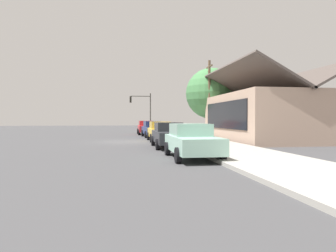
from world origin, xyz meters
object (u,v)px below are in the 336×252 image
object	(u,v)px
car_seafoam	(192,141)
utility_pole_wooden	(209,97)
car_cherry	(146,127)
car_navy	(153,129)
shade_tree	(211,93)
traffic_light_main	(142,106)
fire_hydrant_red	(196,140)
car_mustard	(160,131)
car_charcoal	(169,135)

from	to	relation	value
car_seafoam	utility_pole_wooden	world-z (taller)	utility_pole_wooden
car_cherry	car_navy	world-z (taller)	same
shade_tree	traffic_light_main	world-z (taller)	shade_tree
car_seafoam	traffic_light_main	xyz separation A→B (m)	(-26.78, -0.32, 2.67)
car_cherry	car_seafoam	xyz separation A→B (m)	(22.14, 0.24, 0.00)
car_cherry	utility_pole_wooden	distance (m)	9.46
traffic_light_main	fire_hydrant_red	bearing A→B (deg)	4.26
car_mustard	traffic_light_main	size ratio (longest dim) A/B	0.86
fire_hydrant_red	car_seafoam	bearing A→B (deg)	-16.60
car_navy	shade_tree	size ratio (longest dim) A/B	0.62
shade_tree	fire_hydrant_red	xyz separation A→B (m)	(13.01, -4.90, -3.99)
car_seafoam	fire_hydrant_red	bearing A→B (deg)	163.41
car_mustard	utility_pole_wooden	xyz separation A→B (m)	(-3.90, 5.31, 3.11)
car_seafoam	traffic_light_main	size ratio (longest dim) A/B	0.88
car_charcoal	shade_tree	size ratio (longest dim) A/B	0.67
car_charcoal	utility_pole_wooden	world-z (taller)	utility_pole_wooden
utility_pole_wooden	fire_hydrant_red	bearing A→B (deg)	-20.56
car_charcoal	traffic_light_main	bearing A→B (deg)	-178.69
car_charcoal	fire_hydrant_red	xyz separation A→B (m)	(1.04, 1.52, -0.32)
car_charcoal	car_seafoam	xyz separation A→B (m)	(5.54, 0.18, -0.00)
car_cherry	car_navy	size ratio (longest dim) A/B	1.07
traffic_light_main	utility_pole_wooden	size ratio (longest dim) A/B	0.69
car_mustard	car_cherry	bearing A→B (deg)	-178.12
shade_tree	car_mustard	bearing A→B (deg)	-44.86
car_mustard	shade_tree	xyz separation A→B (m)	(-6.25, 6.22, 3.67)
car_charcoal	car_seafoam	bearing A→B (deg)	2.82
car_navy	utility_pole_wooden	size ratio (longest dim) A/B	0.59
car_cherry	car_mustard	world-z (taller)	same
car_charcoal	fire_hydrant_red	world-z (taller)	car_charcoal
car_seafoam	utility_pole_wooden	size ratio (longest dim) A/B	0.61
fire_hydrant_red	utility_pole_wooden	bearing A→B (deg)	159.44
car_mustard	car_seafoam	distance (m)	11.26
fire_hydrant_red	car_cherry	bearing A→B (deg)	-174.88
fire_hydrant_red	shade_tree	bearing A→B (deg)	159.34
car_mustard	fire_hydrant_red	world-z (taller)	car_mustard
car_cherry	shade_tree	xyz separation A→B (m)	(4.63, 6.48, 3.67)
car_navy	utility_pole_wooden	bearing A→B (deg)	69.74
car_navy	car_seafoam	bearing A→B (deg)	-2.40
car_mustard	utility_pole_wooden	size ratio (longest dim) A/B	0.59
car_seafoam	fire_hydrant_red	world-z (taller)	car_seafoam
car_charcoal	shade_tree	bearing A→B (deg)	152.71
car_cherry	utility_pole_wooden	xyz separation A→B (m)	(6.97, 5.58, 3.11)
traffic_light_main	shade_tree	bearing A→B (deg)	35.28
car_charcoal	car_seafoam	distance (m)	5.54
car_cherry	traffic_light_main	size ratio (longest dim) A/B	0.92
fire_hydrant_red	car_charcoal	bearing A→B (deg)	-124.28
car_charcoal	fire_hydrant_red	size ratio (longest dim) A/B	6.80
car_cherry	car_seafoam	bearing A→B (deg)	1.60
car_cherry	traffic_light_main	xyz separation A→B (m)	(-4.65, -0.08, 2.68)
car_seafoam	traffic_light_main	bearing A→B (deg)	-179.32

